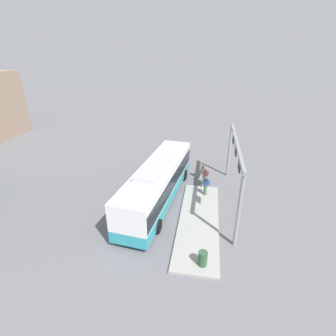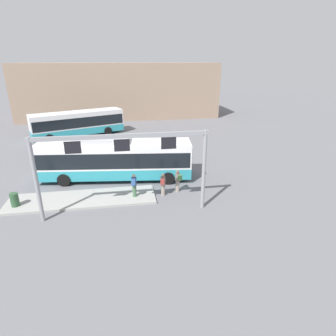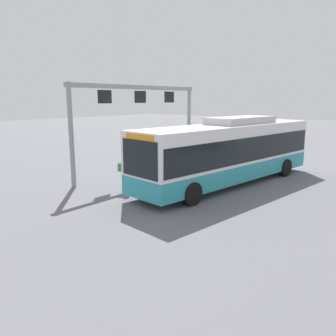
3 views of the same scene
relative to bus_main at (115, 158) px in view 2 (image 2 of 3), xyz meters
name	(u,v)px [view 2 (image 2 of 3)]	position (x,y,z in m)	size (l,w,h in m)	color
ground_plane	(116,179)	(0.01, 0.00, -1.81)	(120.00, 120.00, 0.00)	slate
platform_curb	(83,199)	(-2.28, -3.39, -1.73)	(10.00, 2.80, 0.16)	#9E9E99
bus_main	(115,158)	(0.00, 0.00, 0.00)	(12.23, 3.94, 3.46)	teal
bus_background_left	(78,122)	(-4.70, 14.79, -0.03)	(11.27, 6.54, 3.10)	teal
person_boarding	(163,184)	(3.34, -3.59, -0.92)	(0.45, 0.59, 1.67)	gray
person_waiting_near	(178,180)	(4.49, -3.14, -0.92)	(0.54, 0.61, 1.67)	gray
person_waiting_mid	(134,185)	(1.30, -3.74, -0.76)	(0.41, 0.57, 1.67)	#476B4C
platform_sign_gantry	(123,157)	(0.65, -5.73, 1.99)	(10.32, 0.24, 5.20)	gray
station_building	(120,91)	(0.74, 27.22, 2.54)	(31.99, 8.00, 8.70)	gray
trash_bin	(15,200)	(-6.45, -3.80, -1.20)	(0.52, 0.52, 0.90)	#2D5133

